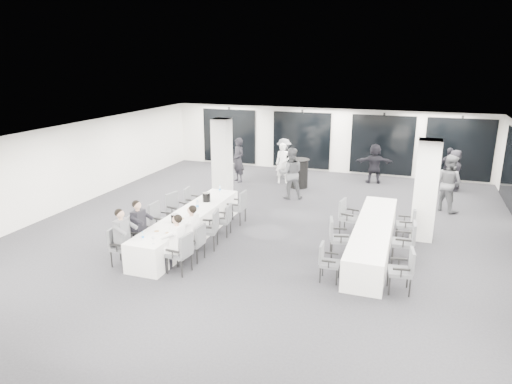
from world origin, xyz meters
TOP-DOWN VIEW (x-y plane):
  - room at (0.89, 1.11)m, footprint 14.04×16.04m
  - column_left at (-2.80, 3.20)m, footprint 0.60×0.60m
  - column_right at (4.20, 1.00)m, footprint 0.60×0.60m
  - banquet_table_main at (-1.90, -1.18)m, footprint 0.90×5.00m
  - banquet_table_side at (3.00, -0.38)m, footprint 0.90×5.00m
  - cocktail_table at (-0.36, 5.04)m, footprint 0.81×0.81m
  - chair_main_left_near at (-2.74, -3.25)m, footprint 0.51×0.56m
  - chair_main_left_second at (-2.74, -2.55)m, footprint 0.60×0.64m
  - chair_main_left_mid at (-2.74, -1.38)m, footprint 0.52×0.58m
  - chair_main_left_fourth at (-2.74, -0.42)m, footprint 0.62×0.65m
  - chair_main_left_far at (-2.74, 0.56)m, footprint 0.51×0.56m
  - chair_main_right_near at (-1.07, -3.16)m, footprint 0.55×0.59m
  - chair_main_right_second at (-1.07, -2.42)m, footprint 0.49×0.55m
  - chair_main_right_mid at (-1.07, -1.59)m, footprint 0.62×0.66m
  - chair_main_right_fourth at (-1.08, -0.63)m, footprint 0.51×0.55m
  - chair_main_right_far at (-1.07, 0.43)m, footprint 0.53×0.59m
  - chair_side_left_near at (2.18, -2.39)m, footprint 0.46×0.51m
  - chair_side_left_mid at (2.17, -1.04)m, footprint 0.61×0.64m
  - chair_side_left_far at (2.17, 0.67)m, footprint 0.59×0.63m
  - chair_side_right_near at (3.84, -2.39)m, footprint 0.56×0.60m
  - chair_side_right_mid at (3.85, -0.78)m, footprint 0.55×0.61m
  - chair_side_right_far at (3.84, 0.71)m, footprint 0.51×0.56m
  - seated_guest_a at (-2.57, -3.24)m, footprint 0.50×0.38m
  - seated_guest_b at (-2.57, -2.53)m, footprint 0.50×0.38m
  - seated_guest_c at (-1.24, -3.15)m, footprint 0.50×0.38m
  - seated_guest_d at (-1.24, -2.42)m, footprint 0.50×0.38m
  - standing_guest_a at (-1.12, 5.47)m, footprint 0.82×0.74m
  - standing_guest_b at (-0.28, 3.51)m, footprint 1.16×0.93m
  - standing_guest_c at (-1.30, 6.18)m, footprint 1.30×1.34m
  - standing_guest_d at (5.13, 6.75)m, footprint 1.17×0.80m
  - standing_guest_e at (5.32, 6.56)m, footprint 0.61×0.91m
  - standing_guest_f at (2.35, 6.69)m, footprint 1.76×0.93m
  - standing_guest_g at (-2.89, 5.03)m, footprint 0.96×0.93m
  - standing_guest_h at (4.97, 3.85)m, footprint 1.20×1.15m
  - ice_bucket_near at (-1.91, -1.96)m, footprint 0.20×0.20m
  - ice_bucket_far at (-1.91, -0.03)m, footprint 0.24×0.24m
  - water_bottle_a at (-2.03, -3.27)m, footprint 0.06×0.06m
  - water_bottle_b at (-1.84, -0.78)m, footprint 0.08×0.08m
  - water_bottle_c at (-1.95, 1.05)m, footprint 0.06×0.06m
  - plate_a at (-2.00, -2.71)m, footprint 0.21×0.21m
  - plate_b at (-1.69, -2.72)m, footprint 0.19×0.19m
  - plate_c at (-1.82, -1.65)m, footprint 0.19×0.19m
  - wine_glass at (-1.67, -3.41)m, footprint 0.07×0.07m

SIDE VIEW (x-z plane):
  - banquet_table_main at x=-1.90m, z-range 0.00..0.75m
  - banquet_table_side at x=3.00m, z-range 0.00..0.75m
  - chair_side_left_near at x=2.18m, z-range 0.06..0.94m
  - chair_main_right_fourth at x=-1.08m, z-range 0.06..0.97m
  - chair_main_left_far at x=-2.74m, z-range 0.07..1.00m
  - chair_side_right_far at x=3.84m, z-range 0.07..1.00m
  - chair_main_right_second at x=-1.07m, z-range 0.07..1.01m
  - chair_main_left_near at x=-2.74m, z-range 0.07..1.01m
  - chair_main_right_near at x=-1.07m, z-range 0.07..1.05m
  - chair_side_right_near at x=3.84m, z-range 0.07..1.06m
  - cocktail_table at x=-0.36m, z-range 0.01..1.13m
  - chair_main_left_second at x=-2.74m, z-range 0.07..1.07m
  - chair_main_left_mid at x=-2.74m, z-range 0.07..1.08m
  - chair_side_left_far at x=2.17m, z-range 0.07..1.08m
  - chair_side_left_mid at x=2.17m, z-range 0.07..1.08m
  - chair_main_right_far at x=-1.07m, z-range 0.07..1.09m
  - chair_main_left_fourth at x=-2.74m, z-range 0.07..1.09m
  - chair_side_right_mid at x=3.85m, z-range 0.07..1.11m
  - chair_main_right_mid at x=-1.07m, z-range 0.07..1.12m
  - plate_b at x=-1.69m, z-range 0.75..0.78m
  - plate_c at x=-1.82m, z-range 0.75..0.78m
  - plate_a at x=-2.00m, z-range 0.75..0.78m
  - seated_guest_a at x=-2.57m, z-range 0.09..1.53m
  - seated_guest_b at x=-2.57m, z-range 0.09..1.53m
  - seated_guest_c at x=-1.24m, z-range 0.09..1.53m
  - seated_guest_d at x=-1.24m, z-range 0.09..1.53m
  - water_bottle_a at x=-2.03m, z-range 0.75..0.94m
  - water_bottle_c at x=-1.95m, z-range 0.75..0.95m
  - ice_bucket_near at x=-1.91m, z-range 0.75..0.97m
  - water_bottle_b at x=-1.84m, z-range 0.75..0.99m
  - ice_bucket_far at x=-1.91m, z-range 0.75..1.02m
  - standing_guest_e at x=5.32m, z-range 0.00..1.78m
  - wine_glass at x=-1.67m, z-range 0.80..0.99m
  - standing_guest_d at x=5.13m, z-range 0.00..1.82m
  - standing_guest_f at x=2.35m, z-range 0.00..1.82m
  - standing_guest_a at x=-1.12m, z-range 0.00..1.84m
  - standing_guest_c at x=-1.30m, z-range 0.00..1.91m
  - standing_guest_g at x=-2.89m, z-range 0.00..2.05m
  - standing_guest_b at x=-0.28m, z-range 0.00..2.09m
  - standing_guest_h at x=4.97m, z-range 0.00..2.14m
  - room at x=0.89m, z-range -0.03..2.81m
  - column_left at x=-2.80m, z-range 0.00..2.80m
  - column_right at x=4.20m, z-range 0.00..2.80m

